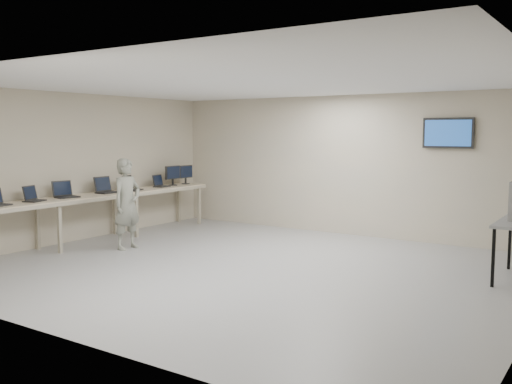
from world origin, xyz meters
The scene contains 10 objects.
room centered at (0.03, 0.06, 1.41)m, with size 8.01×7.01×2.81m.
workbench centered at (-3.59, 0.00, 0.83)m, with size 0.76×6.00×0.90m.
laptop_1 centered at (-3.64, -1.16, 0.97)m, with size 0.37×0.40×0.26m.
laptop_2 centered at (-3.65, -0.50, 0.98)m, with size 0.39×0.43×0.30m.
laptop_3 centered at (-3.64, 0.44, 0.98)m, with size 0.34×0.41×0.31m.
laptop_4 centered at (-3.59, 1.06, 0.98)m, with size 0.42×0.45×0.30m.
laptop_5 centered at (-3.62, 1.93, 0.97)m, with size 0.30×0.35×0.26m.
monitor_near centered at (-3.60, 2.32, 1.16)m, with size 0.19×0.44×0.43m.
monitor_far centered at (-3.60, 2.75, 1.15)m, with size 0.19×0.43×0.42m.
soldier centered at (-2.61, 0.01, 0.80)m, with size 0.59×0.38×1.61m, color #5B6054.
Camera 1 is at (4.81, -7.05, 2.06)m, focal length 40.00 mm.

